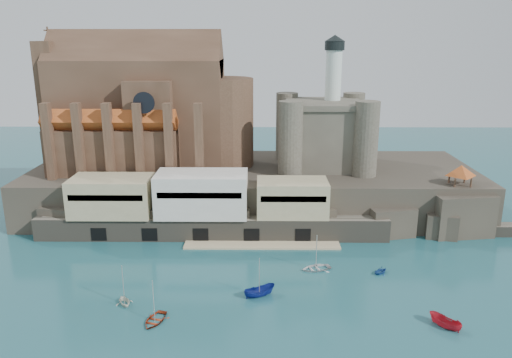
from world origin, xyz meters
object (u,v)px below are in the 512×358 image
at_px(boat_0, 155,321).
at_px(castle_keep, 324,131).
at_px(church, 147,113).
at_px(pavilion, 461,172).
at_px(boat_2, 259,296).

bearing_deg(boat_0, castle_keep, 75.99).
bearing_deg(boat_0, church, 118.55).
relative_size(church, pavilion, 7.34).
distance_m(church, castle_keep, 40.39).
distance_m(church, boat_2, 55.02).
bearing_deg(castle_keep, boat_2, -108.85).
bearing_deg(boat_0, boat_2, 42.78).
bearing_deg(pavilion, boat_0, -147.79).
xyz_separation_m(pavilion, boat_2, (-40.45, -27.49, -12.73)).
height_order(church, boat_2, church).
relative_size(church, boat_2, 9.08).
height_order(castle_keep, boat_0, castle_keep).
xyz_separation_m(church, castle_keep, (40.21, -0.78, -3.81)).
relative_size(pavilion, boat_2, 1.24).
height_order(boat_0, boat_2, boat_2).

